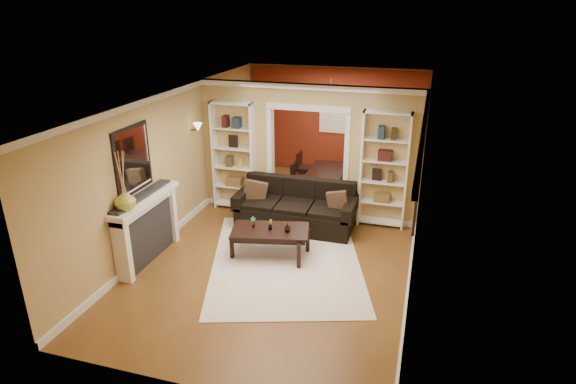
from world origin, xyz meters
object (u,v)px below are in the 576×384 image
(dining_table, at_px, (328,181))
(fireplace, at_px, (148,229))
(bookshelf_right, at_px, (384,170))
(coffee_table, at_px, (270,242))
(bookshelf_left, at_px, (234,157))
(sofa, at_px, (296,206))

(dining_table, bearing_deg, fireplace, 150.89)
(bookshelf_right, bearing_deg, fireplace, -145.20)
(coffee_table, height_order, bookshelf_right, bookshelf_right)
(bookshelf_left, distance_m, dining_table, 2.44)
(dining_table, bearing_deg, bookshelf_right, -137.00)
(coffee_table, xyz_separation_m, bookshelf_right, (1.71, 1.80, 0.90))
(sofa, height_order, bookshelf_right, bookshelf_right)
(bookshelf_right, height_order, dining_table, bookshelf_right)
(coffee_table, height_order, dining_table, dining_table)
(sofa, distance_m, coffee_table, 1.25)
(bookshelf_left, distance_m, fireplace, 2.65)
(coffee_table, xyz_separation_m, fireplace, (-1.93, -0.73, 0.33))
(bookshelf_right, height_order, fireplace, bookshelf_right)
(sofa, distance_m, bookshelf_left, 1.75)
(bookshelf_right, distance_m, dining_table, 2.23)
(fireplace, bearing_deg, coffee_table, 20.65)
(coffee_table, xyz_separation_m, dining_table, (0.31, 3.30, 0.01))
(sofa, xyz_separation_m, dining_table, (0.20, 2.08, -0.20))
(fireplace, relative_size, dining_table, 1.14)
(coffee_table, height_order, bookshelf_left, bookshelf_left)
(sofa, distance_m, bookshelf_right, 1.83)
(sofa, xyz_separation_m, coffee_table, (-0.11, -1.22, -0.21))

